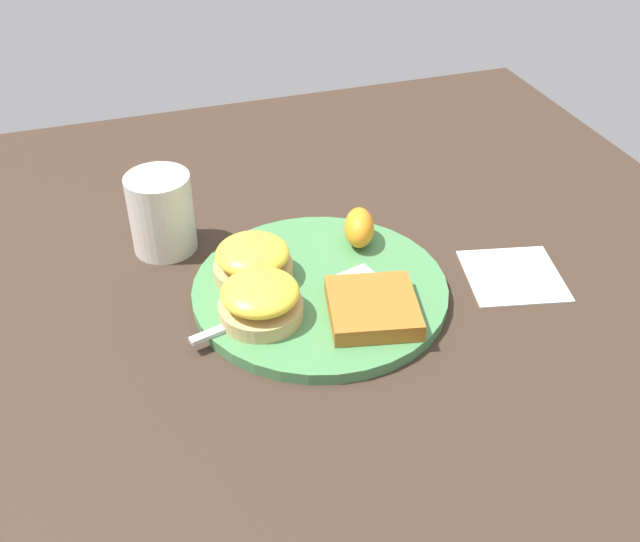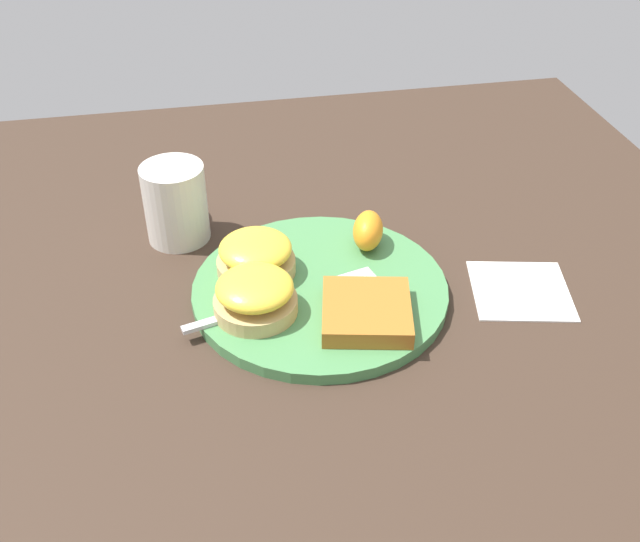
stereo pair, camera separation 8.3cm
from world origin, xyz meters
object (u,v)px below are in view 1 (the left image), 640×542
cup (161,212)px  fork (298,298)px  orange_wedge (359,228)px  sandwich_benedict_left (253,261)px  hashbrown_patty (373,307)px  sandwich_benedict_right (261,300)px

cup → fork: bearing=-144.8°
fork → cup: cup is taller
orange_wedge → cup: bearing=69.0°
sandwich_benedict_left → cup: (0.11, 0.09, 0.01)m
hashbrown_patty → fork: (0.05, 0.07, -0.01)m
sandwich_benedict_right → fork: size_ratio=0.40×
sandwich_benedict_left → sandwich_benedict_right: same height
hashbrown_patty → fork: size_ratio=0.44×
hashbrown_patty → fork: hashbrown_patty is taller
hashbrown_patty → orange_wedge: (0.13, -0.03, 0.01)m
fork → sandwich_benedict_right: bearing=107.6°
sandwich_benedict_left → hashbrown_patty: size_ratio=0.93×
sandwich_benedict_right → orange_wedge: bearing=-56.2°
sandwich_benedict_left → fork: (-0.06, -0.04, -0.02)m
sandwich_benedict_left → hashbrown_patty: sandwich_benedict_left is taller
hashbrown_patty → cup: 0.29m
hashbrown_patty → cup: size_ratio=0.89×
hashbrown_patty → orange_wedge: bearing=-14.4°
sandwich_benedict_right → cup: (0.19, 0.08, 0.01)m
hashbrown_patty → fork: 0.08m
sandwich_benedict_right → fork: sandwich_benedict_right is taller
sandwich_benedict_left → orange_wedge: size_ratio=1.51×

